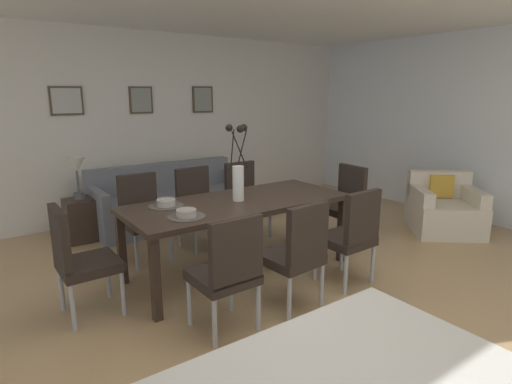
{
  "coord_description": "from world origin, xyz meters",
  "views": [
    {
      "loc": [
        -2.2,
        -2.59,
        1.76
      ],
      "look_at": [
        0.2,
        0.78,
        0.77
      ],
      "focal_mm": 29.17,
      "sensor_mm": 36.0,
      "label": 1
    }
  ],
  "objects_px": {
    "dining_chair_mid_right": "(245,196)",
    "framed_picture_right": "(203,100)",
    "bowl_near_right": "(166,202)",
    "armchair": "(444,210)",
    "dining_chair_near_right": "(143,213)",
    "dining_chair_far_right": "(198,204)",
    "dining_chair_mid_left": "(352,233)",
    "bowl_near_left": "(186,212)",
    "dining_chair_near_left": "(228,269)",
    "sofa": "(172,203)",
    "centerpiece_vase": "(238,172)",
    "framed_picture_left": "(66,101)",
    "side_table": "(82,220)",
    "table_lamp": "(76,169)",
    "dining_chair_far_left": "(297,250)",
    "dining_table": "(238,207)",
    "framed_picture_center": "(141,100)",
    "dining_chair_head_west": "(78,256)",
    "dining_chair_head_east": "(345,200)"
  },
  "relations": [
    {
      "from": "sofa",
      "to": "framed_picture_center",
      "type": "xyz_separation_m",
      "value": [
        -0.13,
        0.58,
        1.39
      ]
    },
    {
      "from": "framed_picture_left",
      "to": "framed_picture_right",
      "type": "xyz_separation_m",
      "value": [
        1.94,
        0.0,
        0.0
      ]
    },
    {
      "from": "dining_chair_near_right",
      "to": "dining_chair_mid_left",
      "type": "distance_m",
      "value": 2.19
    },
    {
      "from": "dining_chair_mid_left",
      "to": "armchair",
      "type": "relative_size",
      "value": 0.82
    },
    {
      "from": "armchair",
      "to": "dining_chair_far_right",
      "type": "bearing_deg",
      "value": 154.25
    },
    {
      "from": "table_lamp",
      "to": "framed_picture_right",
      "type": "bearing_deg",
      "value": 16.49
    },
    {
      "from": "dining_chair_far_right",
      "to": "sofa",
      "type": "relative_size",
      "value": 0.44
    },
    {
      "from": "dining_chair_mid_right",
      "to": "centerpiece_vase",
      "type": "distance_m",
      "value": 1.24
    },
    {
      "from": "dining_chair_near_right",
      "to": "table_lamp",
      "type": "height_order",
      "value": "table_lamp"
    },
    {
      "from": "dining_chair_far_left",
      "to": "armchair",
      "type": "xyz_separation_m",
      "value": [
        2.88,
        0.42,
        -0.23
      ]
    },
    {
      "from": "bowl_near_right",
      "to": "sofa",
      "type": "height_order",
      "value": "bowl_near_right"
    },
    {
      "from": "dining_chair_near_left",
      "to": "dining_chair_mid_left",
      "type": "relative_size",
      "value": 1.0
    },
    {
      "from": "dining_chair_near_right",
      "to": "dining_chair_far_right",
      "type": "relative_size",
      "value": 1.0
    },
    {
      "from": "dining_chair_near_right",
      "to": "dining_chair_mid_left",
      "type": "relative_size",
      "value": 1.0
    },
    {
      "from": "dining_chair_near_right",
      "to": "bowl_near_left",
      "type": "bearing_deg",
      "value": -90.69
    },
    {
      "from": "side_table",
      "to": "dining_chair_mid_right",
      "type": "bearing_deg",
      "value": -29.23
    },
    {
      "from": "framed_picture_center",
      "to": "centerpiece_vase",
      "type": "bearing_deg",
      "value": -89.98
    },
    {
      "from": "centerpiece_vase",
      "to": "framed_picture_left",
      "type": "distance_m",
      "value": 2.73
    },
    {
      "from": "dining_chair_mid_right",
      "to": "dining_chair_head_east",
      "type": "height_order",
      "value": "same"
    },
    {
      "from": "framed_picture_right",
      "to": "dining_chair_mid_right",
      "type": "bearing_deg",
      "value": -100.49
    },
    {
      "from": "dining_chair_mid_right",
      "to": "framed_picture_right",
      "type": "distance_m",
      "value": 1.98
    },
    {
      "from": "centerpiece_vase",
      "to": "dining_chair_head_west",
      "type": "bearing_deg",
      "value": 179.92
    },
    {
      "from": "bowl_near_right",
      "to": "table_lamp",
      "type": "relative_size",
      "value": 0.33
    },
    {
      "from": "bowl_near_left",
      "to": "sofa",
      "type": "distance_m",
      "value": 2.3
    },
    {
      "from": "side_table",
      "to": "table_lamp",
      "type": "height_order",
      "value": "table_lamp"
    },
    {
      "from": "bowl_near_right",
      "to": "armchair",
      "type": "xyz_separation_m",
      "value": [
        3.53,
        -0.69,
        -0.49
      ]
    },
    {
      "from": "dining_chair_near_left",
      "to": "armchair",
      "type": "bearing_deg",
      "value": 6.5
    },
    {
      "from": "sofa",
      "to": "centerpiece_vase",
      "type": "bearing_deg",
      "value": -93.89
    },
    {
      "from": "sofa",
      "to": "dining_table",
      "type": "bearing_deg",
      "value": -93.92
    },
    {
      "from": "dining_chair_mid_left",
      "to": "bowl_near_left",
      "type": "bearing_deg",
      "value": 154.54
    },
    {
      "from": "dining_chair_far_left",
      "to": "framed_picture_left",
      "type": "relative_size",
      "value": 2.3
    },
    {
      "from": "dining_table",
      "to": "dining_chair_near_left",
      "type": "height_order",
      "value": "dining_chair_near_left"
    },
    {
      "from": "dining_chair_far_left",
      "to": "sofa",
      "type": "bearing_deg",
      "value": 87.0
    },
    {
      "from": "dining_chair_mid_right",
      "to": "framed_picture_center",
      "type": "distance_m",
      "value": 2.07
    },
    {
      "from": "dining_chair_head_west",
      "to": "centerpiece_vase",
      "type": "height_order",
      "value": "centerpiece_vase"
    },
    {
      "from": "dining_chair_far_left",
      "to": "armchair",
      "type": "bearing_deg",
      "value": 8.27
    },
    {
      "from": "dining_chair_mid_left",
      "to": "bowl_near_right",
      "type": "bearing_deg",
      "value": 141.73
    },
    {
      "from": "dining_chair_mid_left",
      "to": "bowl_near_left",
      "type": "distance_m",
      "value": 1.52
    },
    {
      "from": "framed_picture_left",
      "to": "dining_chair_head_west",
      "type": "bearing_deg",
      "value": -102.13
    },
    {
      "from": "dining_chair_head_west",
      "to": "table_lamp",
      "type": "distance_m",
      "value": 1.96
    },
    {
      "from": "framed_picture_right",
      "to": "dining_table",
      "type": "bearing_deg",
      "value": -111.45
    },
    {
      "from": "centerpiece_vase",
      "to": "dining_chair_mid_left",
      "type": "bearing_deg",
      "value": -51.21
    },
    {
      "from": "dining_chair_head_west",
      "to": "sofa",
      "type": "height_order",
      "value": "dining_chair_head_west"
    },
    {
      "from": "dining_chair_far_right",
      "to": "dining_chair_head_east",
      "type": "bearing_deg",
      "value": -30.23
    },
    {
      "from": "dining_chair_mid_left",
      "to": "bowl_near_left",
      "type": "xyz_separation_m",
      "value": [
        -1.35,
        0.64,
        0.27
      ]
    },
    {
      "from": "centerpiece_vase",
      "to": "bowl_near_left",
      "type": "distance_m",
      "value": 0.74
    },
    {
      "from": "dining_chair_near_left",
      "to": "sofa",
      "type": "xyz_separation_m",
      "value": [
        0.79,
        2.78,
        -0.23
      ]
    },
    {
      "from": "centerpiece_vase",
      "to": "sofa",
      "type": "relative_size",
      "value": 0.35
    },
    {
      "from": "framed_picture_center",
      "to": "framed_picture_right",
      "type": "distance_m",
      "value": 0.97
    },
    {
      "from": "dining_chair_near_left",
      "to": "centerpiece_vase",
      "type": "relative_size",
      "value": 1.25
    }
  ]
}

